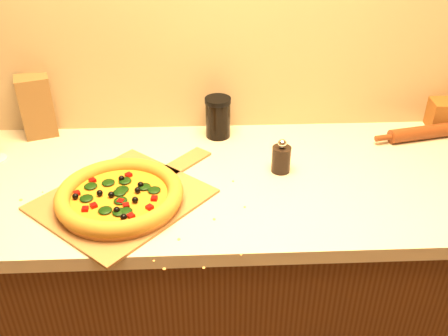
{
  "coord_description": "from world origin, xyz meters",
  "views": [
    {
      "loc": [
        -0.08,
        0.19,
        1.7
      ],
      "look_at": [
        -0.03,
        1.38,
        0.96
      ],
      "focal_mm": 40.0,
      "sensor_mm": 36.0,
      "label": 1
    }
  ],
  "objects_px": {
    "pepper_grinder": "(281,158)",
    "pizza": "(120,196)",
    "dark_jar": "(218,117)",
    "rolling_pin": "(422,133)",
    "pizza_peel": "(126,197)"
  },
  "relations": [
    {
      "from": "dark_jar",
      "to": "pizza",
      "type": "bearing_deg",
      "value": -125.79
    },
    {
      "from": "pepper_grinder",
      "to": "pizza",
      "type": "bearing_deg",
      "value": -161.34
    },
    {
      "from": "rolling_pin",
      "to": "dark_jar",
      "type": "relative_size",
      "value": 2.45
    },
    {
      "from": "rolling_pin",
      "to": "pizza",
      "type": "bearing_deg",
      "value": -160.84
    },
    {
      "from": "pizza_peel",
      "to": "dark_jar",
      "type": "height_order",
      "value": "dark_jar"
    },
    {
      "from": "pizza_peel",
      "to": "pizza",
      "type": "relative_size",
      "value": 1.61
    },
    {
      "from": "pizza_peel",
      "to": "dark_jar",
      "type": "xyz_separation_m",
      "value": [
        0.27,
        0.35,
        0.07
      ]
    },
    {
      "from": "dark_jar",
      "to": "rolling_pin",
      "type": "bearing_deg",
      "value": -4.43
    },
    {
      "from": "pizza",
      "to": "dark_jar",
      "type": "bearing_deg",
      "value": 54.21
    },
    {
      "from": "pizza",
      "to": "dark_jar",
      "type": "relative_size",
      "value": 2.48
    },
    {
      "from": "pizza",
      "to": "rolling_pin",
      "type": "xyz_separation_m",
      "value": [
        0.95,
        0.33,
        -0.01
      ]
    },
    {
      "from": "pizza_peel",
      "to": "pepper_grinder",
      "type": "distance_m",
      "value": 0.46
    },
    {
      "from": "pizza",
      "to": "rolling_pin",
      "type": "bearing_deg",
      "value": 19.16
    },
    {
      "from": "pizza",
      "to": "rolling_pin",
      "type": "distance_m",
      "value": 1.01
    },
    {
      "from": "pizza_peel",
      "to": "pizza",
      "type": "bearing_deg",
      "value": -66.94
    }
  ]
}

